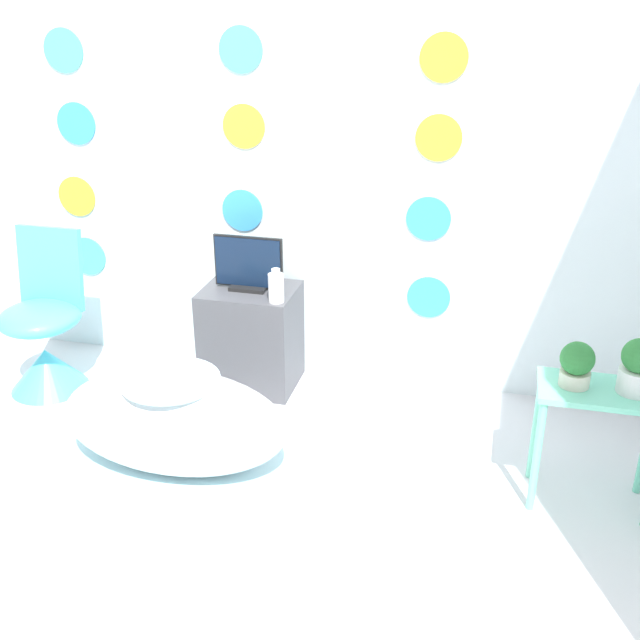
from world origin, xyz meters
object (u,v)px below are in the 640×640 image
(bathtub, at_px, (174,420))
(potted_plant_right, at_px, (638,366))
(vase, at_px, (276,287))
(potted_plant_left, at_px, (577,364))
(chair, at_px, (45,341))
(tv, at_px, (248,266))

(bathtub, xyz_separation_m, potted_plant_right, (1.88, 0.17, 0.42))
(vase, distance_m, potted_plant_left, 1.47)
(bathtub, xyz_separation_m, chair, (-0.96, 0.50, 0.04))
(potted_plant_right, bearing_deg, potted_plant_left, 179.96)
(potted_plant_left, bearing_deg, bathtub, -174.00)
(chair, height_order, vase, chair)
(bathtub, relative_size, chair, 1.22)
(chair, distance_m, potted_plant_left, 2.66)
(potted_plant_left, relative_size, potted_plant_right, 0.82)
(bathtub, bearing_deg, tv, 83.85)
(tv, xyz_separation_m, potted_plant_left, (1.57, -0.63, -0.05))
(tv, xyz_separation_m, vase, (0.19, -0.13, -0.05))
(potted_plant_left, bearing_deg, potted_plant_right, -0.04)
(bathtub, distance_m, potted_plant_left, 1.71)
(chair, distance_m, tv, 1.16)
(bathtub, bearing_deg, vase, 67.88)
(chair, relative_size, potted_plant_left, 4.56)
(bathtub, xyz_separation_m, potted_plant_left, (1.66, 0.17, 0.40))
(tv, bearing_deg, potted_plant_right, -19.33)
(tv, height_order, vase, tv)
(tv, xyz_separation_m, potted_plant_right, (1.79, -0.63, -0.03))
(chair, bearing_deg, tv, 16.24)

